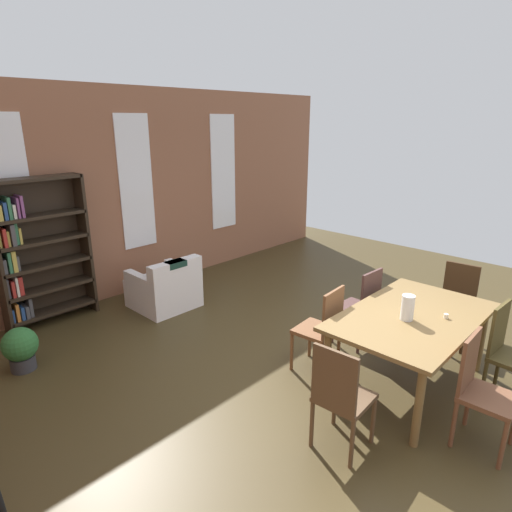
% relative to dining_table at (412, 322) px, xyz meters
% --- Properties ---
extents(ground_plane, '(10.16, 10.16, 0.00)m').
position_rel_dining_table_xyz_m(ground_plane, '(-0.34, 0.32, -0.69)').
color(ground_plane, '#40341B').
extents(back_wall_brick, '(8.51, 0.12, 3.03)m').
position_rel_dining_table_xyz_m(back_wall_brick, '(-0.34, 4.29, 0.83)').
color(back_wall_brick, '#925C42').
rests_on(back_wall_brick, ground).
extents(window_pane_0, '(0.55, 0.02, 1.97)m').
position_rel_dining_table_xyz_m(window_pane_0, '(-2.09, 4.22, 0.98)').
color(window_pane_0, white).
extents(window_pane_1, '(0.55, 0.02, 1.97)m').
position_rel_dining_table_xyz_m(window_pane_1, '(-0.34, 4.22, 0.98)').
color(window_pane_1, white).
extents(window_pane_2, '(0.55, 0.02, 1.97)m').
position_rel_dining_table_xyz_m(window_pane_2, '(1.42, 4.22, 0.98)').
color(window_pane_2, white).
extents(dining_table, '(1.75, 1.08, 0.77)m').
position_rel_dining_table_xyz_m(dining_table, '(0.00, 0.00, 0.00)').
color(dining_table, brown).
rests_on(dining_table, ground).
extents(vase_on_table, '(0.12, 0.12, 0.24)m').
position_rel_dining_table_xyz_m(vase_on_table, '(-0.15, -0.00, 0.20)').
color(vase_on_table, silver).
rests_on(vase_on_table, dining_table).
extents(tealight_candle_0, '(0.04, 0.04, 0.04)m').
position_rel_dining_table_xyz_m(tealight_candle_0, '(0.14, -0.26, 0.10)').
color(tealight_candle_0, silver).
rests_on(tealight_candle_0, dining_table).
extents(dining_chair_near_right, '(0.42, 0.42, 0.95)m').
position_rel_dining_table_xyz_m(dining_chair_near_right, '(0.40, -0.77, -0.18)').
color(dining_chair_near_right, '#493D1D').
rests_on(dining_chair_near_right, ground).
extents(dining_chair_far_right, '(0.42, 0.42, 0.95)m').
position_rel_dining_table_xyz_m(dining_chair_far_right, '(0.39, 0.77, -0.18)').
color(dining_chair_far_right, '#482E2B').
rests_on(dining_chair_far_right, ground).
extents(dining_chair_near_left, '(0.41, 0.41, 0.95)m').
position_rel_dining_table_xyz_m(dining_chair_near_left, '(-0.40, -0.77, -0.18)').
color(dining_chair_near_left, brown).
rests_on(dining_chair_near_left, ground).
extents(dining_chair_far_left, '(0.43, 0.43, 0.95)m').
position_rel_dining_table_xyz_m(dining_chair_far_left, '(-0.39, 0.77, -0.18)').
color(dining_chair_far_left, brown).
rests_on(dining_chair_far_left, ground).
extents(dining_chair_head_left, '(0.42, 0.42, 0.95)m').
position_rel_dining_table_xyz_m(dining_chair_head_left, '(-1.25, -0.00, -0.18)').
color(dining_chair_head_left, brown).
rests_on(dining_chair_head_left, ground).
extents(dining_chair_head_right, '(0.43, 0.43, 0.95)m').
position_rel_dining_table_xyz_m(dining_chair_head_right, '(1.25, 0.01, -0.18)').
color(dining_chair_head_right, '#362313').
rests_on(dining_chair_head_right, ground).
extents(bookshelf_tall, '(1.12, 0.28, 1.90)m').
position_rel_dining_table_xyz_m(bookshelf_tall, '(-1.93, 4.06, 0.28)').
color(bookshelf_tall, '#2D2319').
rests_on(bookshelf_tall, ground).
extents(armchair_white, '(0.80, 0.81, 0.75)m').
position_rel_dining_table_xyz_m(armchair_white, '(-0.55, 3.34, -0.41)').
color(armchair_white, white).
rests_on(armchair_white, ground).
extents(potted_plant_by_shelf, '(0.36, 0.36, 0.48)m').
position_rel_dining_table_xyz_m(potted_plant_by_shelf, '(-2.56, 3.10, -0.43)').
color(potted_plant_by_shelf, '#333338').
rests_on(potted_plant_by_shelf, ground).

